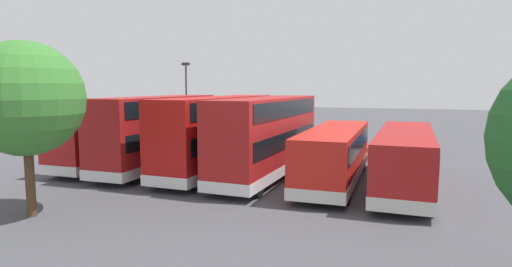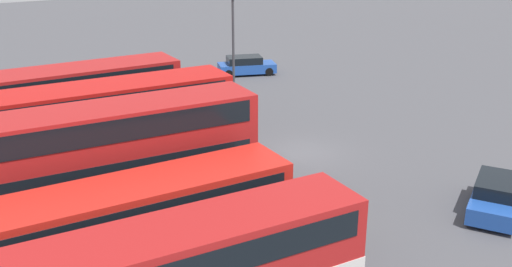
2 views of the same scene
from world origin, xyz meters
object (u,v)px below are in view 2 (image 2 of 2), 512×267
Objects in this scene: bus_single_deck_near_end at (184,266)px; bus_double_decker_fifth at (70,110)px; bus_double_decker_third at (115,157)px; car_hatchback_silver at (496,196)px; car_small_green at (246,66)px; bus_double_decker_fourth at (101,131)px; bus_single_deck_sixth at (67,107)px; waste_bin_yellow at (339,209)px; lamp_post_tall at (233,37)px; bus_single_deck_second at (142,217)px.

bus_double_decker_fifth is at bearing -1.34° from bus_single_deck_near_end.
bus_double_decker_third is 15.54m from car_hatchback_silver.
car_small_green is at bearing -5.70° from car_hatchback_silver.
bus_double_decker_fourth is 20.87m from car_small_green.
bus_single_deck_sixth reaches higher than waste_bin_yellow.
bus_double_decker_third and bus_double_decker_fourth have the same top height.
car_small_green is at bearing -35.93° from lamp_post_tall.
lamp_post_tall is at bearing -32.27° from bus_single_deck_near_end.
bus_single_deck_near_end is 3.54m from bus_single_deck_second.
lamp_post_tall is (15.23, -11.87, 2.70)m from bus_single_deck_second.
bus_double_decker_fifth is 0.98× the size of bus_single_deck_sixth.
bus_double_decker_third is at bearing -2.60° from bus_single_deck_near_end.
bus_double_decker_fourth is at bearing 126.13° from lamp_post_tall.
bus_double_decker_third is (7.42, -0.34, 0.83)m from bus_single_deck_near_end.
bus_single_deck_second reaches higher than car_hatchback_silver.
bus_double_decker_fourth reaches higher than bus_single_deck_near_end.
bus_double_decker_third reaches higher than car_small_green.
bus_single_deck_second is 26.61m from car_small_green.
lamp_post_tall is at bearing -45.40° from bus_double_decker_third.
bus_single_deck_near_end is at bearing 88.15° from car_hatchback_silver.
bus_double_decker_fifth is at bearing 30.88° from waste_bin_yellow.
bus_double_decker_fifth is 2.35× the size of car_small_green.
car_hatchback_silver reaches higher than waste_bin_yellow.
bus_double_decker_third is 12.37× the size of waste_bin_yellow.
bus_single_deck_near_end is 10.73m from bus_double_decker_fourth.
bus_single_deck_near_end reaches higher than car_hatchback_silver.
bus_single_deck_sixth is (10.35, -0.54, -0.83)m from bus_double_decker_third.
bus_double_decker_third is 16.28m from lamp_post_tall.
bus_double_decker_fourth reaches higher than waste_bin_yellow.
lamp_post_tall reaches higher than waste_bin_yellow.
waste_bin_yellow is at bearing -156.25° from bus_single_deck_sixth.
bus_single_deck_near_end is at bearing 106.64° from waste_bin_yellow.
bus_double_decker_fifth is 12.40m from lamp_post_tall.
bus_single_deck_near_end is 8.10m from waste_bin_yellow.
bus_double_decker_third is 1.61× the size of lamp_post_tall.
bus_double_decker_third reaches higher than car_hatchback_silver.
bus_single_deck_second is 0.99× the size of bus_double_decker_fifth.
bus_single_deck_second is at bearing 142.08° from lamp_post_tall.
bus_double_decker_fifth is (3.89, 0.41, -0.00)m from bus_double_decker_fourth.
car_small_green is 8.13m from lamp_post_tall.
bus_double_decker_fourth reaches higher than bus_single_deck_sixth.
car_small_green is (17.26, -15.79, -1.75)m from bus_double_decker_third.
bus_double_decker_fourth is 13.87m from lamp_post_tall.
car_small_green is at bearing -57.38° from bus_double_decker_fifth.
car_hatchback_silver is (-18.20, -12.75, -0.92)m from bus_single_deck_sixth.
bus_double_decker_third is at bearing 59.42° from car_hatchback_silver.
bus_single_deck_near_end is 1.62× the size of lamp_post_tall.
waste_bin_yellow is (-22.37, 8.45, -0.23)m from car_small_green.
bus_single_deck_sixth is at bearing -0.95° from bus_double_decker_fourth.
lamp_post_tall is 17.43m from waste_bin_yellow.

